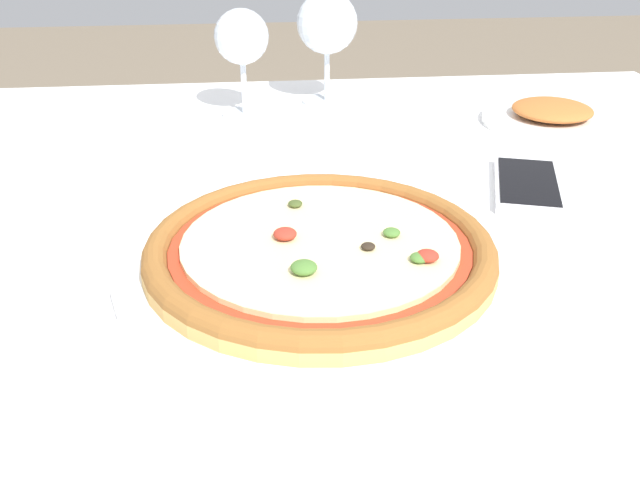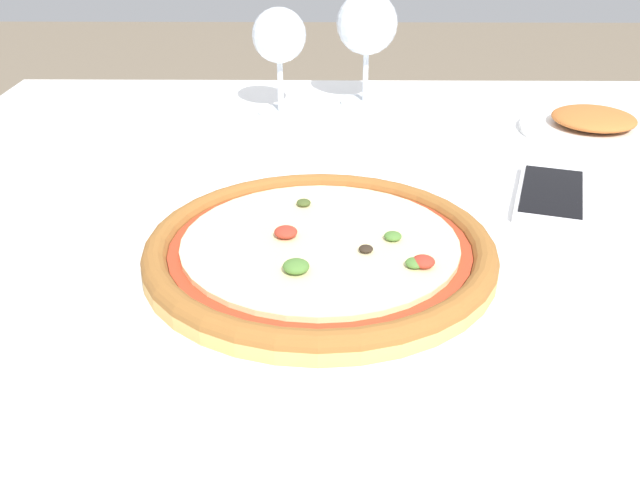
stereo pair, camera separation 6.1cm
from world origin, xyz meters
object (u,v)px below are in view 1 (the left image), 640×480
dining_table (373,318)px  cell_phone (527,185)px  wine_glass_far_left (242,40)px  wine_glass_far_right (327,26)px  side_plate (551,116)px  pizza_plate (320,254)px

dining_table → cell_phone: cell_phone is taller
wine_glass_far_left → wine_glass_far_right: wine_glass_far_right is taller
dining_table → wine_glass_far_right: (0.01, 0.47, 0.19)m
wine_glass_far_left → side_plate: bearing=-11.0°
cell_phone → side_plate: side_plate is taller
wine_glass_far_left → side_plate: wine_glass_far_left is taller
cell_phone → side_plate: 0.25m
pizza_plate → cell_phone: (0.25, 0.15, -0.01)m
dining_table → cell_phone: size_ratio=7.57×
wine_glass_far_right → wine_glass_far_left: bearing=-157.3°
dining_table → cell_phone: 0.24m
pizza_plate → side_plate: pizza_plate is taller
pizza_plate → wine_glass_far_left: (-0.06, 0.45, 0.09)m
pizza_plate → cell_phone: bearing=32.2°
cell_phone → side_plate: (0.11, 0.22, 0.01)m
side_plate → wine_glass_far_right: bearing=155.8°
wine_glass_far_left → wine_glass_far_right: bearing=22.7°
pizza_plate → side_plate: bearing=46.0°
pizza_plate → wine_glass_far_right: wine_glass_far_right is taller
pizza_plate → side_plate: (0.36, 0.37, -0.01)m
pizza_plate → dining_table: bearing=34.1°
wine_glass_far_right → side_plate: size_ratio=0.86×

